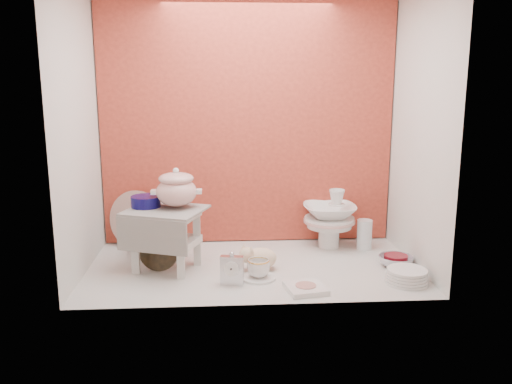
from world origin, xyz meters
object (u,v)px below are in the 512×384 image
blue_white_vase (149,233)px  dinner_plate_stack (407,276)px  crystal_bowl (396,261)px  porcelain_tower (329,218)px  plush_pig (261,258)px  soup_tureen (176,188)px  gold_rim_teacup (258,268)px  step_stool (167,239)px  mantel_clock (232,269)px  floral_platter (136,219)px

blue_white_vase → dinner_plate_stack: size_ratio=1.07×
crystal_bowl → porcelain_tower: size_ratio=0.52×
plush_pig → crystal_bowl: plush_pig is taller
soup_tureen → gold_rim_teacup: soup_tureen is taller
step_stool → gold_rim_teacup: step_stool is taller
dinner_plate_stack → crystal_bowl: bearing=84.8°
blue_white_vase → mantel_clock: bearing=-48.8°
soup_tureen → floral_platter: size_ratio=0.73×
blue_white_vase → floral_platter: bearing=132.5°
crystal_bowl → gold_rim_teacup: bearing=-169.6°
soup_tureen → mantel_clock: (0.29, -0.29, -0.36)m
gold_rim_teacup → blue_white_vase: bearing=142.2°
soup_tureen → blue_white_vase: bearing=126.4°
floral_platter → plush_pig: floral_platter is taller
floral_platter → mantel_clock: floral_platter is taller
step_stool → floral_platter: bearing=140.0°
blue_white_vase → gold_rim_teacup: 0.79m
plush_pig → step_stool: bearing=177.3°
floral_platter → porcelain_tower: (1.18, -0.07, 0.01)m
gold_rim_teacup → dinner_plate_stack: gold_rim_teacup is taller
soup_tureen → porcelain_tower: soup_tureen is taller
porcelain_tower → dinner_plate_stack: bearing=-65.5°
plush_pig → gold_rim_teacup: plush_pig is taller
gold_rim_teacup → dinner_plate_stack: 0.76m
crystal_bowl → floral_platter: bearing=163.6°
mantel_clock → porcelain_tower: (0.61, 0.58, 0.10)m
blue_white_vase → mantel_clock: blue_white_vase is taller
gold_rim_teacup → mantel_clock: bearing=-153.5°
floral_platter → step_stool: bearing=-60.4°
floral_platter → plush_pig: 0.86m
blue_white_vase → crystal_bowl: (1.39, -0.34, -0.09)m
soup_tureen → blue_white_vase: 0.46m
soup_tureen → gold_rim_teacup: size_ratio=2.19×
soup_tureen → floral_platter: bearing=128.2°
step_stool → mantel_clock: size_ratio=2.30×
step_stool → plush_pig: bearing=15.0°
step_stool → mantel_clock: (0.35, -0.26, -0.08)m
soup_tureen → plush_pig: size_ratio=1.18×
mantel_clock → dinner_plate_stack: bearing=7.3°
soup_tureen → porcelain_tower: size_ratio=0.72×
crystal_bowl → mantel_clock: bearing=-167.0°
soup_tureen → step_stool: bearing=-150.4°
step_stool → crystal_bowl: bearing=18.3°
gold_rim_teacup → crystal_bowl: gold_rim_teacup is taller
soup_tureen → blue_white_vase: size_ratio=1.11×
crystal_bowl → porcelain_tower: (-0.30, 0.37, 0.15)m
blue_white_vase → porcelain_tower: 1.09m
soup_tureen → crystal_bowl: soup_tureen is taller
floral_platter → blue_white_vase: bearing=-47.5°
dinner_plate_stack → crystal_bowl: dinner_plate_stack is taller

